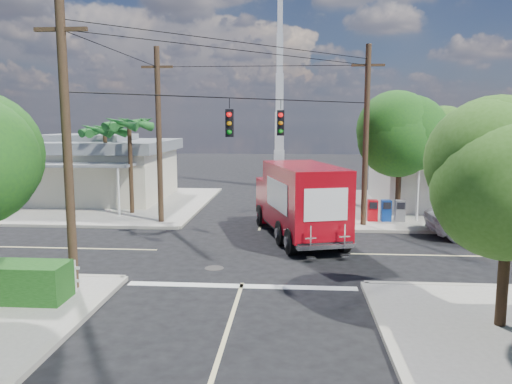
# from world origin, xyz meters

# --- Properties ---
(ground) EXTENTS (120.00, 120.00, 0.00)m
(ground) POSITION_xyz_m (0.00, 0.00, 0.00)
(ground) COLOR black
(ground) RESTS_ON ground
(sidewalk_ne) EXTENTS (14.12, 14.12, 0.14)m
(sidewalk_ne) POSITION_xyz_m (10.88, 10.88, 0.07)
(sidewalk_ne) COLOR gray
(sidewalk_ne) RESTS_ON ground
(sidewalk_nw) EXTENTS (14.12, 14.12, 0.14)m
(sidewalk_nw) POSITION_xyz_m (-10.88, 10.88, 0.07)
(sidewalk_nw) COLOR gray
(sidewalk_nw) RESTS_ON ground
(road_markings) EXTENTS (32.00, 32.00, 0.01)m
(road_markings) POSITION_xyz_m (0.00, -1.47, 0.01)
(road_markings) COLOR beige
(road_markings) RESTS_ON ground
(building_ne) EXTENTS (11.80, 10.20, 4.50)m
(building_ne) POSITION_xyz_m (12.50, 11.97, 2.32)
(building_ne) COLOR beige
(building_ne) RESTS_ON sidewalk_ne
(building_nw) EXTENTS (10.80, 10.20, 4.30)m
(building_nw) POSITION_xyz_m (-12.00, 12.46, 2.22)
(building_nw) COLOR beige
(building_nw) RESTS_ON sidewalk_nw
(radio_tower) EXTENTS (0.80, 0.80, 17.00)m
(radio_tower) POSITION_xyz_m (0.50, 20.00, 5.64)
(radio_tower) COLOR silver
(radio_tower) RESTS_ON ground
(tree_ne_front) EXTENTS (4.21, 4.14, 6.66)m
(tree_ne_front) POSITION_xyz_m (7.21, 6.76, 4.77)
(tree_ne_front) COLOR #422D1C
(tree_ne_front) RESTS_ON sidewalk_ne
(tree_ne_back) EXTENTS (3.77, 3.66, 5.82)m
(tree_ne_back) POSITION_xyz_m (9.81, 8.96, 4.19)
(tree_ne_back) COLOR #422D1C
(tree_ne_back) RESTS_ON sidewalk_ne
(tree_se) EXTENTS (3.67, 3.54, 5.62)m
(tree_se) POSITION_xyz_m (7.01, -7.24, 4.04)
(tree_se) COLOR #422D1C
(tree_se) RESTS_ON sidewalk_se
(palm_nw_front) EXTENTS (3.01, 3.08, 5.59)m
(palm_nw_front) POSITION_xyz_m (-7.50, 7.50, 5.04)
(palm_nw_front) COLOR #422D1C
(palm_nw_front) RESTS_ON sidewalk_nw
(palm_nw_back) EXTENTS (3.01, 3.08, 5.19)m
(palm_nw_back) POSITION_xyz_m (-9.50, 9.00, 4.67)
(palm_nw_back) COLOR #422D1C
(palm_nw_back) RESTS_ON sidewalk_nw
(utility_poles) EXTENTS (12.00, 10.68, 9.00)m
(utility_poles) POSITION_xyz_m (-1.58, 1.60, 4.67)
(utility_poles) COLOR #473321
(utility_poles) RESTS_ON ground
(vending_boxes) EXTENTS (1.90, 0.50, 1.10)m
(vending_boxes) POSITION_xyz_m (6.50, 6.20, 0.69)
(vending_boxes) COLOR red
(vending_boxes) RESTS_ON sidewalk_ne
(delivery_truck) EXTENTS (4.41, 8.24, 3.42)m
(delivery_truck) POSITION_xyz_m (1.92, 2.57, 1.74)
(delivery_truck) COLOR black
(delivery_truck) RESTS_ON ground
(parked_car) EXTENTS (5.92, 2.97, 1.61)m
(parked_car) POSITION_xyz_m (10.82, 3.47, 0.80)
(parked_car) COLOR silver
(parked_car) RESTS_ON ground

